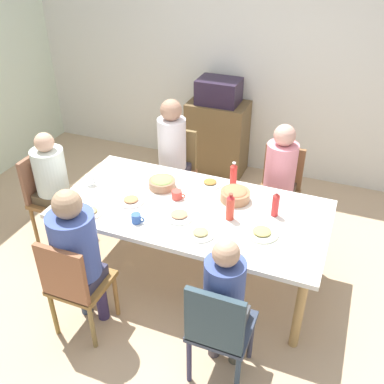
# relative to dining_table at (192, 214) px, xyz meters

# --- Properties ---
(ground_plane) EXTENTS (6.93, 6.93, 0.00)m
(ground_plane) POSITION_rel_dining_table_xyz_m (0.00, 0.00, -0.66)
(ground_plane) COLOR tan
(wall_back) EXTENTS (6.01, 0.12, 2.60)m
(wall_back) POSITION_rel_dining_table_xyz_m (0.00, 2.16, 0.64)
(wall_back) COLOR silver
(wall_back) RESTS_ON ground_plane
(dining_table) EXTENTS (2.21, 1.09, 0.72)m
(dining_table) POSITION_rel_dining_table_xyz_m (0.00, 0.00, 0.00)
(dining_table) COLOR white
(dining_table) RESTS_ON ground_plane
(chair_0) EXTENTS (0.40, 0.40, 0.90)m
(chair_0) POSITION_rel_dining_table_xyz_m (0.55, -0.92, -0.15)
(chair_0) COLOR #2F394E
(chair_0) RESTS_ON ground_plane
(person_0) EXTENTS (0.30, 0.30, 1.16)m
(person_0) POSITION_rel_dining_table_xyz_m (0.55, -0.83, 0.02)
(person_0) COLOR #474048
(person_0) RESTS_ON ground_plane
(chair_1) EXTENTS (0.40, 0.40, 0.90)m
(chair_1) POSITION_rel_dining_table_xyz_m (-0.55, 0.92, -0.15)
(chair_1) COLOR #945E3E
(chair_1) RESTS_ON ground_plane
(person_1) EXTENTS (0.30, 0.30, 1.28)m
(person_1) POSITION_rel_dining_table_xyz_m (-0.55, 0.83, 0.10)
(person_1) COLOR #39384B
(person_1) RESTS_ON ground_plane
(chair_2) EXTENTS (0.40, 0.40, 0.90)m
(chair_2) POSITION_rel_dining_table_xyz_m (-0.55, -0.92, -0.15)
(chair_2) COLOR olive
(chair_2) RESTS_ON ground_plane
(person_2) EXTENTS (0.33, 0.33, 1.25)m
(person_2) POSITION_rel_dining_table_xyz_m (-0.55, -0.84, 0.10)
(person_2) COLOR #2F3B52
(person_2) RESTS_ON ground_plane
(chair_3) EXTENTS (0.40, 0.40, 0.90)m
(chair_3) POSITION_rel_dining_table_xyz_m (0.55, 0.92, -0.15)
(chair_3) COLOR olive
(chair_3) RESTS_ON ground_plane
(person_3) EXTENTS (0.30, 0.30, 1.20)m
(person_3) POSITION_rel_dining_table_xyz_m (0.55, 0.83, 0.06)
(person_3) COLOR brown
(person_3) RESTS_ON ground_plane
(chair_4) EXTENTS (0.40, 0.40, 0.90)m
(chair_4) POSITION_rel_dining_table_xyz_m (-1.48, 0.00, -0.15)
(chair_4) COLOR brown
(chair_4) RESTS_ON ground_plane
(person_4) EXTENTS (0.30, 0.30, 1.15)m
(person_4) POSITION_rel_dining_table_xyz_m (-1.39, 0.00, 0.03)
(person_4) COLOR brown
(person_4) RESTS_ON ground_plane
(plate_0) EXTENTS (0.22, 0.22, 0.04)m
(plate_0) POSITION_rel_dining_table_xyz_m (-0.50, -0.11, 0.08)
(plate_0) COLOR silver
(plate_0) RESTS_ON dining_table
(plate_1) EXTENTS (0.25, 0.25, 0.04)m
(plate_1) POSITION_rel_dining_table_xyz_m (0.62, -0.13, 0.08)
(plate_1) COLOR silver
(plate_1) RESTS_ON dining_table
(plate_2) EXTENTS (0.21, 0.21, 0.04)m
(plate_2) POSITION_rel_dining_table_xyz_m (0.02, 0.40, 0.08)
(plate_2) COLOR white
(plate_2) RESTS_ON dining_table
(plate_3) EXTENTS (0.20, 0.20, 0.04)m
(plate_3) POSITION_rel_dining_table_xyz_m (-0.73, -0.38, 0.08)
(plate_3) COLOR beige
(plate_3) RESTS_ON dining_table
(plate_4) EXTENTS (0.21, 0.21, 0.04)m
(plate_4) POSITION_rel_dining_table_xyz_m (0.19, -0.31, 0.08)
(plate_4) COLOR white
(plate_4) RESTS_ON dining_table
(plate_5) EXTENTS (0.24, 0.24, 0.04)m
(plate_5) POSITION_rel_dining_table_xyz_m (-0.05, -0.16, 0.08)
(plate_5) COLOR white
(plate_5) RESTS_ON dining_table
(bowl_0) EXTENTS (0.25, 0.25, 0.11)m
(bowl_0) POSITION_rel_dining_table_xyz_m (0.30, 0.23, 0.12)
(bowl_0) COLOR #9E6F4B
(bowl_0) RESTS_ON dining_table
(bowl_1) EXTENTS (0.24, 0.24, 0.10)m
(bowl_1) POSITION_rel_dining_table_xyz_m (-0.36, 0.19, 0.11)
(bowl_1) COLOR #95694D
(bowl_1) RESTS_ON dining_table
(cup_0) EXTENTS (0.11, 0.08, 0.07)m
(cup_0) POSITION_rel_dining_table_xyz_m (-0.86, -0.38, 0.10)
(cup_0) COLOR white
(cup_0) RESTS_ON dining_table
(cup_1) EXTENTS (0.11, 0.07, 0.08)m
(cup_1) POSITION_rel_dining_table_xyz_m (-0.33, -0.35, 0.10)
(cup_1) COLOR #3459A7
(cup_1) RESTS_ON dining_table
(cup_2) EXTENTS (0.12, 0.09, 0.08)m
(cup_2) POSITION_rel_dining_table_xyz_m (-0.17, 0.08, 0.10)
(cup_2) COLOR #D0443A
(cup_2) RESTS_ON dining_table
(cup_3) EXTENTS (0.11, 0.08, 0.09)m
(cup_3) POSITION_rel_dining_table_xyz_m (-0.97, -0.00, 0.11)
(cup_3) COLOR white
(cup_3) RESTS_ON dining_table
(bottle_0) EXTENTS (0.06, 0.06, 0.23)m
(bottle_0) POSITION_rel_dining_table_xyz_m (0.65, 0.14, 0.17)
(bottle_0) COLOR red
(bottle_0) RESTS_ON dining_table
(bottle_1) EXTENTS (0.07, 0.07, 0.23)m
(bottle_1) POSITION_rel_dining_table_xyz_m (0.33, -0.04, 0.18)
(bottle_1) COLOR red
(bottle_1) RESTS_ON dining_table
(bottle_2) EXTENTS (0.06, 0.06, 0.22)m
(bottle_2) POSITION_rel_dining_table_xyz_m (0.20, 0.48, 0.17)
(bottle_2) COLOR red
(bottle_2) RESTS_ON dining_table
(side_cabinet) EXTENTS (0.70, 0.44, 0.90)m
(side_cabinet) POSITION_rel_dining_table_xyz_m (-0.41, 1.86, -0.21)
(side_cabinet) COLOR brown
(side_cabinet) RESTS_ON ground_plane
(microwave) EXTENTS (0.48, 0.36, 0.28)m
(microwave) POSITION_rel_dining_table_xyz_m (-0.41, 1.86, 0.38)
(microwave) COLOR #291D32
(microwave) RESTS_ON side_cabinet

